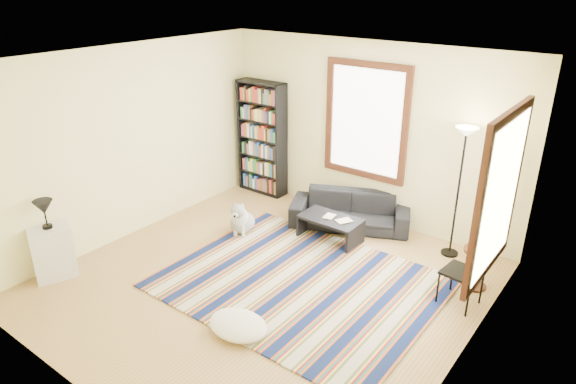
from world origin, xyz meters
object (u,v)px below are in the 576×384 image
Objects in this scene: folding_chair at (462,273)px; bookshelf at (262,138)px; sofa at (350,210)px; floor_lamp at (458,194)px; white_cabinet at (53,252)px; coffee_table at (330,229)px; floor_cushion at (238,325)px; dog at (242,216)px; side_table at (478,269)px.

bookshelf is at bearing 169.53° from folding_chair.
floor_lamp reaches higher than sofa.
sofa is 1.73m from floor_lamp.
white_cabinet reaches higher than sofa.
coffee_table is 1.26× the size of floor_cushion.
floor_lamp is at bearing 1.59° from dog.
dog is at bearing -170.10° from folding_chair.
coffee_table is 2.45m from floor_cushion.
floor_cushion is 3.07m from side_table.
white_cabinet is at bearing -143.26° from folding_chair.
floor_lamp is at bearing 68.15° from floor_cushion.
white_cabinet is at bearing -145.83° from side_table.
floor_lamp reaches higher than white_cabinet.
bookshelf is 3.70× the size of side_table.
coffee_table is at bearing 4.22° from dog.
bookshelf reaches higher than folding_chair.
white_cabinet is (-3.93, -3.67, -0.58)m from floor_lamp.
coffee_table is at bearing -22.72° from bookshelf.
floor_lamp is at bearing 122.03° from folding_chair.
folding_chair is 5.15m from white_cabinet.
folding_chair is at bearing 48.74° from floor_cushion.
bookshelf is at bearing 157.28° from coffee_table.
floor_lamp is 3.14m from dog.
folding_chair is at bearing -96.04° from side_table.
floor_lamp is 3.44× the size of side_table.
side_table is 3.42m from dog.
white_cabinet is (-2.69, -0.58, 0.26)m from floor_cushion.
sofa is 4.27m from white_cabinet.
folding_chair is (-0.05, -0.47, 0.16)m from side_table.
floor_lamp reaches higher than dog.
white_cabinet is (-0.35, -3.84, -0.65)m from bookshelf.
coffee_table is 1.05× the size of folding_chair.
side_table is (2.16, -0.52, 0.00)m from sofa.
bookshelf is (-1.99, 0.27, 0.73)m from sofa.
white_cabinet is at bearing -95.26° from bookshelf.
floor_lamp is at bearing 22.60° from coffee_table.
folding_chair is 1.23× the size of white_cabinet.
white_cabinet is (-2.34, -3.57, 0.08)m from sofa.
dog is at bearing 130.51° from floor_cushion.
side_table is at bearing -11.88° from dog.
bookshelf is 1.80m from dog.
dog reaches higher than floor_cushion.
floor_lamp is at bearing 132.63° from side_table.
floor_cushion is at bearing -124.65° from folding_chair.
folding_chair is (2.11, -0.99, 0.16)m from sofa.
coffee_table is 3.82m from white_cabinet.
floor_lamp is 5.41m from white_cabinet.
floor_cushion is 2.68m from folding_chair.
side_table is 5.44m from white_cabinet.
sofa is 2.14m from bookshelf.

